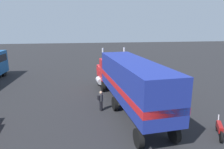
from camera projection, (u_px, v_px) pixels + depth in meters
name	position (u px, v px, depth m)	size (l,w,h in m)	color
ground_plane	(109.00, 88.00, 22.07)	(120.00, 120.00, 0.00)	#232326
lane_stripe_near	(149.00, 95.00, 19.88)	(4.40, 0.16, 0.01)	silver
lane_stripe_mid	(170.00, 91.00, 20.94)	(4.40, 0.16, 0.01)	silver
semi_truck	(128.00, 79.00, 16.03)	(14.33, 3.99, 4.50)	red
person_bystander	(101.00, 100.00, 15.96)	(0.39, 0.48, 1.63)	black
motorcycle	(219.00, 129.00, 12.34)	(1.91, 1.08, 1.12)	black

